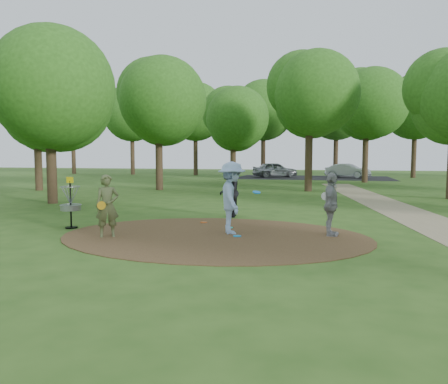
# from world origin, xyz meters

# --- Properties ---
(ground) EXTENTS (100.00, 100.00, 0.00)m
(ground) POSITION_xyz_m (0.00, 0.00, 0.00)
(ground) COLOR #2D5119
(ground) RESTS_ON ground
(dirt_clearing) EXTENTS (8.40, 8.40, 0.02)m
(dirt_clearing) POSITION_xyz_m (0.00, 0.00, 0.01)
(dirt_clearing) COLOR #47301C
(dirt_clearing) RESTS_ON ground
(parking_lot) EXTENTS (14.00, 8.00, 0.01)m
(parking_lot) POSITION_xyz_m (2.00, 30.00, 0.00)
(parking_lot) COLOR black
(parking_lot) RESTS_ON ground
(player_observer_with_disc) EXTENTS (0.73, 0.66, 1.68)m
(player_observer_with_disc) POSITION_xyz_m (-2.74, -0.75, 0.84)
(player_observer_with_disc) COLOR #576038
(player_observer_with_disc) RESTS_ON ground
(player_throwing_with_disc) EXTENTS (1.41, 1.47, 2.01)m
(player_throwing_with_disc) POSITION_xyz_m (0.39, 0.45, 1.01)
(player_throwing_with_disc) COLOR #9AB8E6
(player_throwing_with_disc) RESTS_ON ground
(player_walking_with_disc) EXTENTS (0.79, 0.96, 1.81)m
(player_walking_with_disc) POSITION_xyz_m (-0.36, 3.59, 0.91)
(player_walking_with_disc) COLOR black
(player_walking_with_disc) RESTS_ON ground
(player_waiting_with_disc) EXTENTS (0.54, 1.04, 1.70)m
(player_waiting_with_disc) POSITION_xyz_m (3.07, 0.71, 0.85)
(player_waiting_with_disc) COLOR gray
(player_waiting_with_disc) RESTS_ON ground
(disc_ground_cyan) EXTENTS (0.22, 0.22, 0.02)m
(disc_ground_cyan) POSITION_xyz_m (0.14, 1.29, 0.03)
(disc_ground_cyan) COLOR #1BDAC4
(disc_ground_cyan) RESTS_ON dirt_clearing
(disc_ground_blue) EXTENTS (0.22, 0.22, 0.02)m
(disc_ground_blue) POSITION_xyz_m (0.63, 0.02, 0.03)
(disc_ground_blue) COLOR #0D8DDD
(disc_ground_blue) RESTS_ON dirt_clearing
(disc_ground_red) EXTENTS (0.22, 0.22, 0.02)m
(disc_ground_red) POSITION_xyz_m (-0.87, 2.09, 0.03)
(disc_ground_red) COLOR #CE4B14
(disc_ground_red) RESTS_ON dirt_clearing
(car_left) EXTENTS (4.52, 3.20, 1.43)m
(car_left) POSITION_xyz_m (-1.60, 30.07, 0.71)
(car_left) COLOR #95999C
(car_left) RESTS_ON ground
(car_right) EXTENTS (4.19, 2.86, 1.31)m
(car_right) POSITION_xyz_m (5.07, 30.37, 0.65)
(car_right) COLOR #A3A7AA
(car_right) RESTS_ON ground
(disc_golf_basket) EXTENTS (0.63, 0.63, 1.54)m
(disc_golf_basket) POSITION_xyz_m (-4.50, 0.30, 0.87)
(disc_golf_basket) COLOR black
(disc_golf_basket) RESTS_ON ground
(tree_ring) EXTENTS (36.44, 45.55, 8.53)m
(tree_ring) POSITION_xyz_m (0.43, 6.96, 5.02)
(tree_ring) COLOR #332316
(tree_ring) RESTS_ON ground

